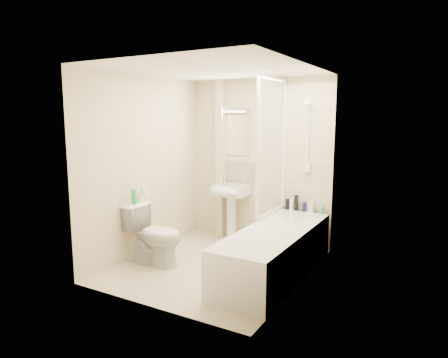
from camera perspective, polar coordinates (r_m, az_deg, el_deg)
The scene contains 26 objects.
floor at distance 5.13m, azimuth -1.20°, elevation -12.30°, with size 2.50×2.50×0.00m, color beige.
wall_back at distance 5.93m, azimuth 5.00°, elevation 2.52°, with size 2.20×0.02×2.40m, color beige.
wall_left at distance 5.47m, azimuth -11.16°, elevation 1.85°, with size 0.02×2.50×2.40m, color beige.
wall_right at distance 4.37m, azimuth 11.21°, elevation 0.09°, with size 0.02×2.50×2.40m, color beige.
ceiling at distance 4.82m, azimuth -1.29°, elevation 15.38°, with size 2.20×2.50×0.02m, color white.
tile_back at distance 5.62m, azimuth 11.95°, elevation 4.31°, with size 0.70×0.01×1.75m, color beige.
tile_right at distance 4.45m, azimuth 11.59°, elevation 3.15°, with size 0.01×2.10×1.75m, color beige.
pipe_boxing at distance 6.16m, azimuth -0.48°, elevation 2.79°, with size 0.12×0.12×2.40m, color beige.
splashback at distance 6.10m, azimuth 1.82°, elevation 1.12°, with size 0.60×0.01×0.30m, color beige.
mirror at distance 6.05m, azimuth 1.84°, elevation 6.28°, with size 0.46×0.01×0.60m, color white.
strip_light at distance 6.02m, azimuth 1.75°, elevation 9.79°, with size 0.42×0.07×0.07m, color silver.
bathtub at distance 4.81m, azimuth 7.27°, elevation -10.21°, with size 0.70×2.10×0.55m.
shower_screen at distance 5.33m, azimuth 6.90°, elevation 4.47°, with size 0.04×0.92×1.80m.
shower_fixture at distance 5.57m, azimuth 11.83°, elevation 5.52°, with size 0.10×0.16×0.99m.
pedestal_sink at distance 5.96m, azimuth 0.78°, elevation -2.53°, with size 0.50×0.47×0.96m.
bottle_black_a at distance 5.75m, azimuth 9.07°, elevation -3.55°, with size 0.06×0.06×0.16m, color black.
bottle_white_a at distance 5.73m, azimuth 9.63°, elevation -3.60°, with size 0.06×0.06×0.16m, color white.
bottle_black_b at distance 5.70m, azimuth 10.28°, elevation -3.35°, with size 0.06×0.06×0.22m, color black.
bottle_blue at distance 5.67m, azimuth 11.41°, elevation -3.92°, with size 0.05×0.05×0.13m, color #121451.
bottle_cream at distance 5.65m, azimuth 12.17°, elevation -3.87°, with size 0.06×0.06×0.15m, color beige.
bottle_white_b at distance 5.64m, azimuth 12.45°, elevation -3.90°, with size 0.05×0.05×0.15m, color white.
bottle_green at distance 5.61m, azimuth 13.77°, elevation -4.31°, with size 0.06×0.06×0.10m, color green.
toilet at distance 5.17m, azimuth -9.88°, elevation -7.77°, with size 0.75×0.43×0.77m, color white.
toilet_roll_lower at distance 5.27m, azimuth -11.82°, elevation -2.69°, with size 0.11×0.11×0.09m, color white.
toilet_roll_upper at distance 5.25m, azimuth -11.38°, elevation -1.67°, with size 0.11×0.11×0.10m, color white.
green_bottle at distance 5.16m, azimuth -12.72°, elevation -2.45°, with size 0.06×0.06×0.18m, color green.
Camera 1 is at (2.47, -4.10, 1.86)m, focal length 32.00 mm.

